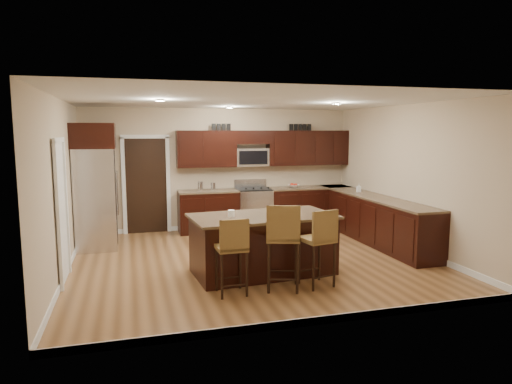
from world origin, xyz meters
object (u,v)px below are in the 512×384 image
object	(u,v)px
stool_left	(232,247)
stool_right	(320,239)
refrigerator	(95,185)
island	(263,246)
range	(253,208)
stool_mid	(283,237)

from	to	relation	value
stool_left	stool_right	size ratio (longest dim) A/B	0.95
stool_right	refrigerator	distance (m)	4.54
island	stool_right	distance (m)	1.06
range	island	bearing A→B (deg)	-102.73
stool_left	refrigerator	distance (m)	3.77
stool_left	stool_right	bearing A→B (deg)	-1.64
island	stool_mid	distance (m)	0.91
stool_left	stool_mid	bearing A→B (deg)	-2.00
stool_left	refrigerator	size ratio (longest dim) A/B	0.45
refrigerator	stool_right	bearing A→B (deg)	-45.31
island	refrigerator	bearing A→B (deg)	132.64
range	refrigerator	distance (m)	3.47
range	stool_right	world-z (taller)	stool_right
stool_mid	range	bearing A→B (deg)	98.79
island	stool_left	size ratio (longest dim) A/B	2.16
island	refrigerator	size ratio (longest dim) A/B	0.98
island	range	bearing A→B (deg)	72.29
stool_right	refrigerator	world-z (taller)	refrigerator
stool_left	stool_mid	xyz separation A→B (m)	(0.71, -0.01, 0.10)
stool_left	refrigerator	bearing A→B (deg)	119.25
stool_mid	stool_right	world-z (taller)	stool_mid
range	refrigerator	size ratio (longest dim) A/B	0.47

